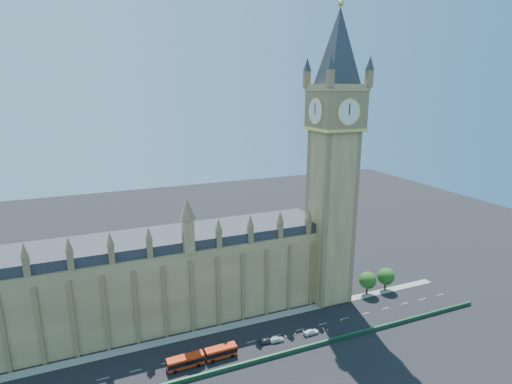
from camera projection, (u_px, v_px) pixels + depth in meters
name	position (u px, v px, depth m)	size (l,w,h in m)	color
ground	(238.00, 345.00, 113.30)	(400.00, 400.00, 0.00)	black
palace_westminster	(135.00, 283.00, 120.41)	(120.00, 20.00, 28.00)	olive
elizabeth_tower	(334.00, 141.00, 126.21)	(20.59, 20.59, 105.00)	olive
bridge_parapet	(249.00, 363.00, 105.08)	(160.00, 0.60, 1.20)	#1E4C2D
kerb_north	(227.00, 327.00, 121.80)	(160.00, 3.00, 0.16)	gray
tree_east_near	(368.00, 280.00, 140.08)	(6.00, 6.00, 8.50)	#382619
tree_east_far	(386.00, 276.00, 143.01)	(6.00, 6.00, 8.50)	#382619
red_bus	(202.00, 357.00, 105.60)	(18.94, 3.43, 3.21)	red
car_grey	(267.00, 341.00, 114.06)	(1.81, 4.50, 1.53)	#393C40
car_silver	(277.00, 340.00, 114.65)	(1.41, 4.06, 1.34)	#A7AAAF
car_white	(311.00, 332.00, 118.21)	(2.00, 4.92, 1.43)	silver
cone_a	(285.00, 337.00, 116.56)	(0.49, 0.49, 0.77)	black
cone_b	(327.00, 330.00, 119.68)	(0.59, 0.59, 0.75)	black
cone_c	(295.00, 334.00, 117.68)	(0.61, 0.61, 0.74)	black
cone_d	(341.00, 320.00, 124.94)	(0.54, 0.54, 0.73)	black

